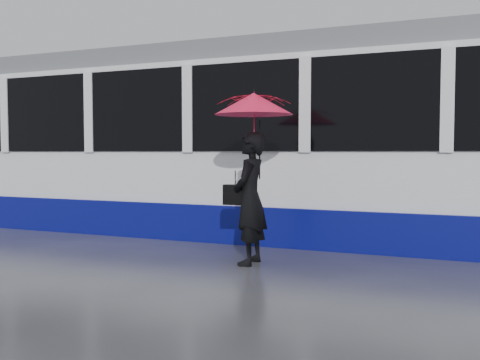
% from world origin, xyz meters
% --- Properties ---
extents(ground, '(90.00, 90.00, 0.00)m').
position_xyz_m(ground, '(0.00, 0.00, 0.00)').
color(ground, '#2F2F34').
rests_on(ground, ground).
extents(rails, '(34.00, 1.51, 0.02)m').
position_xyz_m(rails, '(0.00, 2.50, 0.01)').
color(rails, '#3F3D38').
rests_on(rails, ground).
extents(tram, '(26.00, 2.56, 3.35)m').
position_xyz_m(tram, '(-0.86, 2.50, 1.64)').
color(tram, white).
rests_on(tram, ground).
extents(woman, '(0.46, 0.66, 1.75)m').
position_xyz_m(woman, '(0.26, -0.04, 0.87)').
color(woman, black).
rests_on(woman, ground).
extents(umbrella, '(1.09, 1.09, 1.18)m').
position_xyz_m(umbrella, '(0.31, -0.04, 1.92)').
color(umbrella, '#E9135F').
rests_on(umbrella, ground).
extents(handbag, '(0.32, 0.15, 0.45)m').
position_xyz_m(handbag, '(0.04, -0.02, 0.92)').
color(handbag, black).
rests_on(handbag, ground).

